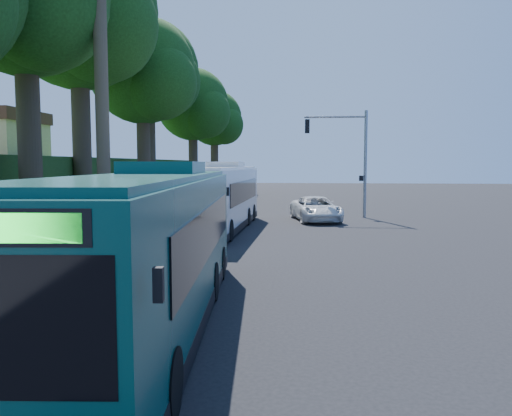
# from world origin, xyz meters

# --- Properties ---
(ground) EXTENTS (140.00, 140.00, 0.00)m
(ground) POSITION_xyz_m (0.00, 0.00, 0.00)
(ground) COLOR black
(ground) RESTS_ON ground
(sidewalk) EXTENTS (4.50, 70.00, 0.12)m
(sidewalk) POSITION_xyz_m (-7.30, 0.00, 0.06)
(sidewalk) COLOR gray
(sidewalk) RESTS_ON ground
(red_curb) EXTENTS (0.25, 30.00, 0.13)m
(red_curb) POSITION_xyz_m (-5.00, -4.00, 0.07)
(red_curb) COLOR maroon
(red_curb) RESTS_ON ground
(grass_verge) EXTENTS (8.00, 70.00, 0.06)m
(grass_verge) POSITION_xyz_m (-13.00, 5.00, 0.03)
(grass_verge) COLOR #234719
(grass_verge) RESTS_ON ground
(bus_shelter) EXTENTS (3.20, 1.51, 2.55)m
(bus_shelter) POSITION_xyz_m (-7.26, -2.86, 1.81)
(bus_shelter) COLOR black
(bus_shelter) RESTS_ON ground
(stop_sign_pole) EXTENTS (0.35, 0.06, 3.17)m
(stop_sign_pole) POSITION_xyz_m (-5.40, -5.00, 2.08)
(stop_sign_pole) COLOR gray
(stop_sign_pole) RESTS_ON ground
(traffic_signal_pole) EXTENTS (4.10, 0.30, 7.00)m
(traffic_signal_pole) POSITION_xyz_m (3.78, 10.00, 4.42)
(traffic_signal_pole) COLOR gray
(traffic_signal_pole) RESTS_ON ground
(tree_0) EXTENTS (8.40, 8.00, 15.70)m
(tree_0) POSITION_xyz_m (-12.40, -0.02, 11.20)
(tree_0) COLOR #382B1E
(tree_0) RESTS_ON ground
(tree_1) EXTENTS (10.50, 10.00, 18.26)m
(tree_1) POSITION_xyz_m (-13.37, 7.98, 12.73)
(tree_1) COLOR #382B1E
(tree_1) RESTS_ON ground
(tree_2) EXTENTS (8.82, 8.40, 15.12)m
(tree_2) POSITION_xyz_m (-11.89, 15.98, 10.48)
(tree_2) COLOR #382B1E
(tree_2) RESTS_ON ground
(tree_3) EXTENTS (10.08, 9.60, 17.28)m
(tree_3) POSITION_xyz_m (-13.88, 23.98, 11.98)
(tree_3) COLOR #382B1E
(tree_3) RESTS_ON ground
(tree_4) EXTENTS (8.40, 8.00, 14.14)m
(tree_4) POSITION_xyz_m (-11.40, 31.98, 9.73)
(tree_4) COLOR #382B1E
(tree_4) RESTS_ON ground
(tree_5) EXTENTS (7.35, 7.00, 12.86)m
(tree_5) POSITION_xyz_m (-10.41, 39.99, 8.96)
(tree_5) COLOR #382B1E
(tree_5) RESTS_ON ground
(white_bus) EXTENTS (2.94, 12.35, 3.66)m
(white_bus) POSITION_xyz_m (-3.70, 3.19, 1.79)
(white_bus) COLOR silver
(white_bus) RESTS_ON ground
(teal_bus) EXTENTS (3.51, 12.21, 3.59)m
(teal_bus) POSITION_xyz_m (-2.61, -12.85, 1.75)
(teal_bus) COLOR #0B3D39
(teal_bus) RESTS_ON ground
(pickup) EXTENTS (3.50, 5.80, 1.50)m
(pickup) POSITION_xyz_m (1.56, 7.93, 0.75)
(pickup) COLOR silver
(pickup) RESTS_ON ground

